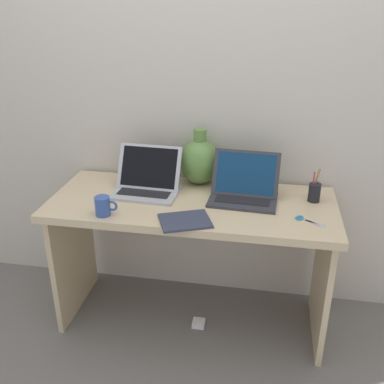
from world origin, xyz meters
name	(u,v)px	position (x,y,z in m)	size (l,w,h in m)	color
ground_plane	(192,317)	(0.00, 0.00, 0.00)	(6.00, 6.00, 0.00)	slate
back_wall	(203,101)	(0.00, 0.35, 1.20)	(4.40, 0.04, 2.40)	beige
desk	(192,229)	(0.00, 0.00, 0.59)	(1.48, 0.61, 0.76)	#D1B78C
laptop_left	(147,181)	(-0.26, 0.08, 0.82)	(0.36, 0.27, 0.23)	#B2B2B7
laptop_right	(244,187)	(0.26, 0.08, 0.82)	(0.36, 0.27, 0.23)	#333338
green_vase	(200,161)	(0.00, 0.25, 0.89)	(0.22, 0.22, 0.31)	#5B843D
notebook_stack	(185,221)	(0.01, -0.23, 0.76)	(0.23, 0.18, 0.01)	#33384C
coffee_mug	(103,206)	(-0.39, -0.23, 0.80)	(0.11, 0.07, 0.09)	#335199
pen_cup	(314,192)	(0.62, 0.11, 0.81)	(0.06, 0.06, 0.18)	black
scissors	(305,220)	(0.56, -0.12, 0.76)	(0.14, 0.10, 0.01)	#B7B7BC
power_brick	(199,323)	(0.05, -0.07, 0.01)	(0.07, 0.07, 0.03)	white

